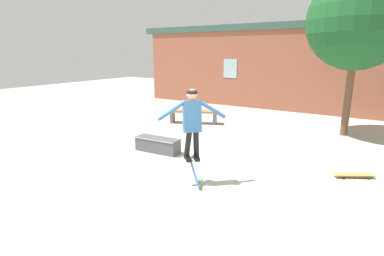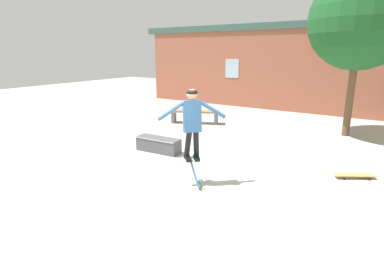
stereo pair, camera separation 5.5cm
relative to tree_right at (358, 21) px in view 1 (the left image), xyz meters
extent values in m
plane|color=#B2AD9E|center=(-2.39, -6.35, -3.51)|extent=(40.00, 40.00, 0.00)
cube|color=#93513D|center=(-2.39, 3.23, -1.72)|extent=(15.73, 0.40, 3.58)
cube|color=#335147|center=(-2.39, 3.23, 0.22)|extent=(16.52, 0.52, 0.30)
cube|color=#99B7C6|center=(-5.48, 3.02, -1.67)|extent=(0.70, 0.02, 0.90)
cylinder|color=brown|center=(0.00, 0.00, -2.30)|extent=(0.22, 0.22, 2.42)
sphere|color=#194C23|center=(0.00, 0.00, 0.01)|extent=(2.94, 2.94, 2.94)
cube|color=#99754C|center=(-5.00, -1.16, -3.05)|extent=(1.88, 1.14, 0.08)
cube|color=slate|center=(-5.75, -1.47, -3.30)|extent=(0.26, 0.40, 0.42)
cube|color=slate|center=(-4.26, -0.84, -3.30)|extent=(0.26, 0.40, 0.42)
cube|color=#4C4C51|center=(-4.06, -4.51, -3.32)|extent=(1.25, 0.46, 0.39)
cube|color=#B7B7BC|center=(-4.05, -4.71, -3.13)|extent=(1.23, 0.10, 0.02)
cube|color=teal|center=(-2.24, -5.70, -2.12)|extent=(0.45, 0.45, 0.64)
sphere|color=tan|center=(-2.24, -5.70, -1.69)|extent=(0.30, 0.30, 0.21)
ellipsoid|color=black|center=(-2.24, -5.70, -1.65)|extent=(0.31, 0.31, 0.12)
cylinder|color=black|center=(-2.17, -5.64, -2.69)|extent=(0.22, 0.30, 0.64)
cube|color=black|center=(-2.15, -5.66, -2.97)|extent=(0.25, 0.26, 0.07)
cylinder|color=black|center=(-2.30, -5.76, -2.69)|extent=(0.29, 0.24, 0.64)
cube|color=black|center=(-2.28, -5.78, -2.97)|extent=(0.25, 0.26, 0.07)
cylinder|color=teal|center=(-1.94, -5.43, -1.99)|extent=(0.47, 0.43, 0.39)
cylinder|color=teal|center=(-2.53, -5.97, -1.99)|extent=(0.47, 0.43, 0.39)
cube|color=#2D519E|center=(-2.16, -5.77, -3.20)|extent=(0.54, 0.41, 0.72)
cylinder|color=green|center=(-1.94, -5.89, -3.31)|extent=(0.08, 0.07, 0.06)
cylinder|color=green|center=(-2.04, -5.75, -3.44)|extent=(0.08, 0.07, 0.06)
cylinder|color=green|center=(-2.21, -5.72, -2.94)|extent=(0.08, 0.07, 0.06)
cylinder|color=green|center=(-2.31, -5.58, -3.08)|extent=(0.08, 0.07, 0.06)
cube|color=#AD894C|center=(0.57, -3.66, -3.44)|extent=(0.81, 0.59, 0.02)
cylinder|color=black|center=(0.74, -3.44, -3.48)|extent=(0.05, 0.04, 0.05)
cylinder|color=black|center=(0.84, -3.61, -3.48)|extent=(0.05, 0.04, 0.05)
cylinder|color=black|center=(0.29, -3.70, -3.48)|extent=(0.05, 0.04, 0.05)
cylinder|color=black|center=(0.40, -3.88, -3.48)|extent=(0.05, 0.04, 0.05)
camera|label=1|loc=(0.78, -10.53, -0.90)|focal=28.00mm
camera|label=2|loc=(0.82, -10.50, -0.90)|focal=28.00mm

